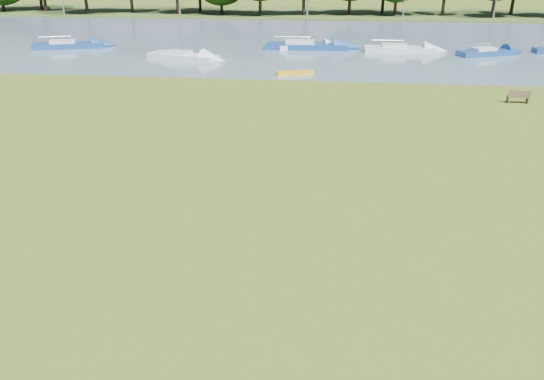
# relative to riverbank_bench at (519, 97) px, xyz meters

# --- Properties ---
(ground) EXTENTS (220.00, 220.00, 0.00)m
(ground) POSITION_rel_riverbank_bench_xyz_m (-14.83, -16.85, -0.44)
(ground) COLOR olive
(river) EXTENTS (220.00, 40.00, 0.10)m
(river) POSITION_rel_riverbank_bench_xyz_m (-14.83, 25.15, -0.44)
(river) COLOR slate
(river) RESTS_ON ground
(far_bank) EXTENTS (220.00, 20.00, 0.40)m
(far_bank) POSITION_rel_riverbank_bench_xyz_m (-14.83, 55.15, -0.44)
(far_bank) COLOR #4C6626
(far_bank) RESTS_ON ground
(riverbank_bench) EXTENTS (1.44, 0.44, 0.88)m
(riverbank_bench) POSITION_rel_riverbank_bench_xyz_m (0.00, 0.00, 0.00)
(riverbank_bench) COLOR brown
(riverbank_bench) RESTS_ON ground
(kayak) EXTENTS (3.09, 1.60, 0.30)m
(kayak) POSITION_rel_riverbank_bench_xyz_m (-15.37, 7.15, -0.24)
(kayak) COLOR yellow
(kayak) RESTS_ON river
(sailboat_0) EXTENTS (8.48, 2.64, 10.72)m
(sailboat_0) POSITION_rel_riverbank_bench_xyz_m (-15.23, 20.02, 0.10)
(sailboat_0) COLOR navy
(sailboat_0) RESTS_ON river
(sailboat_1) EXTENTS (6.16, 3.45, 6.22)m
(sailboat_1) POSITION_rel_riverbank_bench_xyz_m (-15.25, 20.23, 0.00)
(sailboat_1) COLOR silver
(sailboat_1) RESTS_ON river
(sailboat_2) EXTENTS (6.31, 3.98, 7.00)m
(sailboat_2) POSITION_rel_riverbank_bench_xyz_m (2.49, 18.22, 0.06)
(sailboat_2) COLOR navy
(sailboat_2) RESTS_ON river
(sailboat_4) EXTENTS (7.10, 4.03, 8.46)m
(sailboat_4) POSITION_rel_riverbank_bench_xyz_m (-26.41, 13.03, 0.02)
(sailboat_4) COLOR silver
(sailboat_4) RESTS_ON river
(sailboat_7) EXTENTS (7.32, 4.20, 9.16)m
(sailboat_7) POSITION_rel_riverbank_bench_xyz_m (-39.89, 17.69, 0.10)
(sailboat_7) COLOR navy
(sailboat_7) RESTS_ON river
(sailboat_8) EXTENTS (7.04, 2.08, 8.76)m
(sailboat_8) POSITION_rel_riverbank_bench_xyz_m (-5.81, 19.15, 0.07)
(sailboat_8) COLOR silver
(sailboat_8) RESTS_ON river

